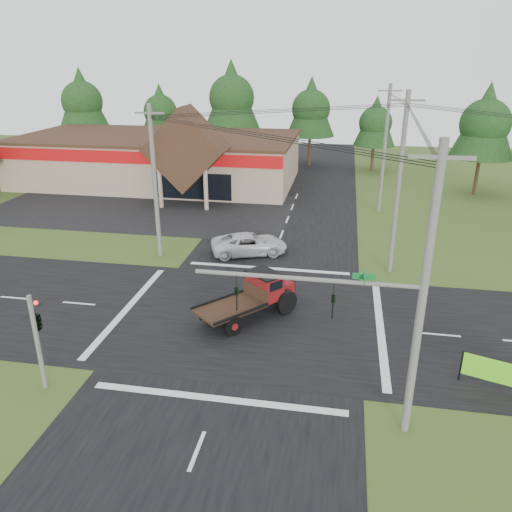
# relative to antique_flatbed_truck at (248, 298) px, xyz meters

# --- Properties ---
(ground) EXTENTS (120.00, 120.00, 0.00)m
(ground) POSITION_rel_antique_flatbed_truck_xyz_m (0.05, -0.06, -1.21)
(ground) COLOR #3C4F1C
(ground) RESTS_ON ground
(road_ns) EXTENTS (12.00, 120.00, 0.02)m
(road_ns) POSITION_rel_antique_flatbed_truck_xyz_m (0.05, -0.06, -1.20)
(road_ns) COLOR black
(road_ns) RESTS_ON ground
(road_ew) EXTENTS (120.00, 12.00, 0.02)m
(road_ew) POSITION_rel_antique_flatbed_truck_xyz_m (0.05, -0.06, -1.20)
(road_ew) COLOR black
(road_ew) RESTS_ON ground
(parking_apron) EXTENTS (28.00, 14.00, 0.02)m
(parking_apron) POSITION_rel_antique_flatbed_truck_xyz_m (-13.95, 18.94, -1.20)
(parking_apron) COLOR black
(parking_apron) RESTS_ON ground
(cvs_building) EXTENTS (30.40, 18.20, 9.19)m
(cvs_building) POSITION_rel_antique_flatbed_truck_xyz_m (-15.65, 29.51, 1.57)
(cvs_building) COLOR tan
(cvs_building) RESTS_ON ground
(traffic_signal_mast) EXTENTS (8.12, 0.24, 7.00)m
(traffic_signal_mast) POSITION_rel_antique_flatbed_truck_xyz_m (5.87, -7.56, 3.21)
(traffic_signal_mast) COLOR #595651
(traffic_signal_mast) RESTS_ON ground
(traffic_signal_corner) EXTENTS (0.53, 2.48, 4.40)m
(traffic_signal_corner) POSITION_rel_antique_flatbed_truck_xyz_m (-7.45, -7.38, 2.31)
(traffic_signal_corner) COLOR #595651
(traffic_signal_corner) RESTS_ON ground
(utility_pole_nr) EXTENTS (2.00, 0.30, 11.00)m
(utility_pole_nr) POSITION_rel_antique_flatbed_truck_xyz_m (7.55, -7.56, 4.43)
(utility_pole_nr) COLOR #595651
(utility_pole_nr) RESTS_ON ground
(utility_pole_nw) EXTENTS (2.00, 0.30, 10.50)m
(utility_pole_nw) POSITION_rel_antique_flatbed_truck_xyz_m (-7.95, 7.94, 4.17)
(utility_pole_nw) COLOR #595651
(utility_pole_nw) RESTS_ON ground
(utility_pole_ne) EXTENTS (2.00, 0.30, 11.50)m
(utility_pole_ne) POSITION_rel_antique_flatbed_truck_xyz_m (8.05, 7.94, 4.68)
(utility_pole_ne) COLOR #595651
(utility_pole_ne) RESTS_ON ground
(utility_pole_n) EXTENTS (2.00, 0.30, 11.20)m
(utility_pole_n) POSITION_rel_antique_flatbed_truck_xyz_m (8.05, 21.94, 4.53)
(utility_pole_n) COLOR #595651
(utility_pole_n) RESTS_ON ground
(tree_row_a) EXTENTS (6.72, 6.72, 12.12)m
(tree_row_a) POSITION_rel_antique_flatbed_truck_xyz_m (-29.95, 39.94, 6.84)
(tree_row_a) COLOR #332316
(tree_row_a) RESTS_ON ground
(tree_row_b) EXTENTS (5.60, 5.60, 10.10)m
(tree_row_b) POSITION_rel_antique_flatbed_truck_xyz_m (-19.95, 41.94, 5.49)
(tree_row_b) COLOR #332316
(tree_row_b) RESTS_ON ground
(tree_row_c) EXTENTS (7.28, 7.28, 13.13)m
(tree_row_c) POSITION_rel_antique_flatbed_truck_xyz_m (-9.95, 40.94, 7.51)
(tree_row_c) COLOR #332316
(tree_row_c) RESTS_ON ground
(tree_row_d) EXTENTS (6.16, 6.16, 11.11)m
(tree_row_d) POSITION_rel_antique_flatbed_truck_xyz_m (0.05, 41.94, 6.16)
(tree_row_d) COLOR #332316
(tree_row_d) RESTS_ON ground
(tree_row_e) EXTENTS (5.04, 5.04, 9.09)m
(tree_row_e) POSITION_rel_antique_flatbed_truck_xyz_m (8.05, 39.94, 4.82)
(tree_row_e) COLOR #332316
(tree_row_e) RESTS_ON ground
(tree_side_ne) EXTENTS (6.16, 6.16, 11.11)m
(tree_side_ne) POSITION_rel_antique_flatbed_truck_xyz_m (18.05, 29.94, 6.16)
(tree_side_ne) COLOR #332316
(tree_side_ne) RESTS_ON ground
(antique_flatbed_truck) EXTENTS (5.49, 5.82, 2.43)m
(antique_flatbed_truck) POSITION_rel_antique_flatbed_truck_xyz_m (0.00, 0.00, 0.00)
(antique_flatbed_truck) COLOR #5D0E0D
(antique_flatbed_truck) RESTS_ON ground
(white_pickup) EXTENTS (5.95, 4.22, 1.51)m
(white_pickup) POSITION_rel_antique_flatbed_truck_xyz_m (-1.73, 9.43, -0.46)
(white_pickup) COLOR silver
(white_pickup) RESTS_ON ground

